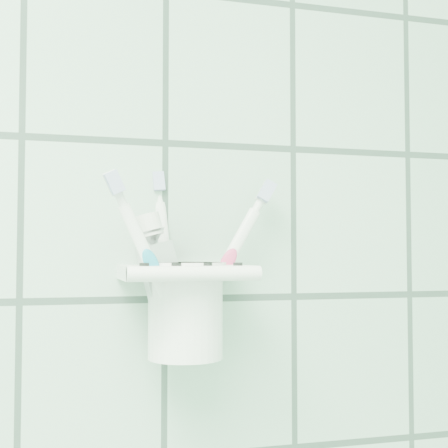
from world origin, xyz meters
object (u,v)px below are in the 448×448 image
Objects in this scene: toothbrush_pink at (191,254)px; cup at (185,306)px; toothpaste_tube at (182,270)px; holder_bracket at (185,274)px; toothbrush_blue at (175,256)px; toothbrush_orange at (180,250)px.

cup is at bearing 90.65° from toothbrush_pink.
toothpaste_tube is at bearing 113.75° from toothbrush_pink.
toothpaste_tube is at bearing -132.71° from cup.
toothbrush_pink is (0.00, -0.01, 0.02)m from holder_bracket.
toothbrush_blue is at bearing 82.89° from toothpaste_tube.
toothbrush_blue is (-0.01, 0.04, -0.00)m from toothbrush_pink.
cup is at bearing -67.77° from toothbrush_orange.
toothbrush_orange reaches higher than holder_bracket.
cup is (0.00, 0.00, -0.04)m from holder_bracket.
toothpaste_tube reaches higher than cup.
holder_bracket is 1.31× the size of cup.
toothbrush_orange is (-0.00, 0.03, 0.00)m from toothbrush_pink.
toothbrush_blue is at bearing 118.28° from cup.
toothbrush_pink reaches higher than cup.
holder_bracket is 0.67× the size of toothbrush_pink.
cup is 0.50× the size of toothbrush_orange.
toothbrush_pink is at bearing -76.89° from toothpaste_tube.
toothbrush_orange is at bearing 93.39° from holder_bracket.
toothbrush_pink is at bearing -71.86° from toothbrush_orange.
toothbrush_blue is at bearing 172.06° from toothbrush_orange.
toothpaste_tube is at bearing -156.63° from holder_bracket.
toothbrush_pink is at bearing -75.83° from holder_bracket.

